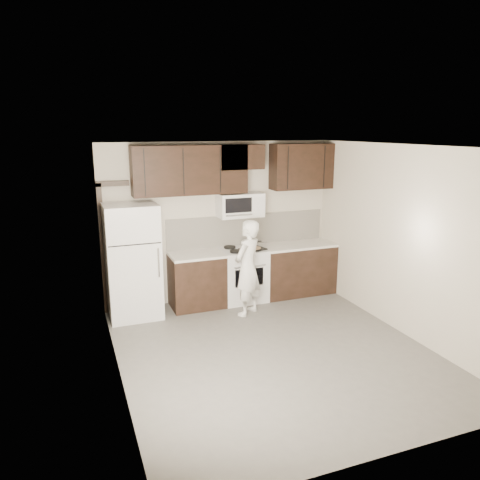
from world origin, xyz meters
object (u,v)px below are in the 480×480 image
person (248,268)px  refrigerator (133,261)px  stove (243,274)px  microwave (240,205)px

person → refrigerator: bearing=-54.5°
stove → microwave: bearing=90.1°
microwave → person: (-0.15, -0.73, -0.88)m
stove → microwave: (-0.00, 0.12, 1.19)m
microwave → refrigerator: (-1.85, -0.17, -0.75)m
microwave → refrigerator: microwave is taller
refrigerator → person: bearing=-18.4°
stove → person: bearing=-104.0°
stove → refrigerator: 1.90m
microwave → person: bearing=-101.8°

